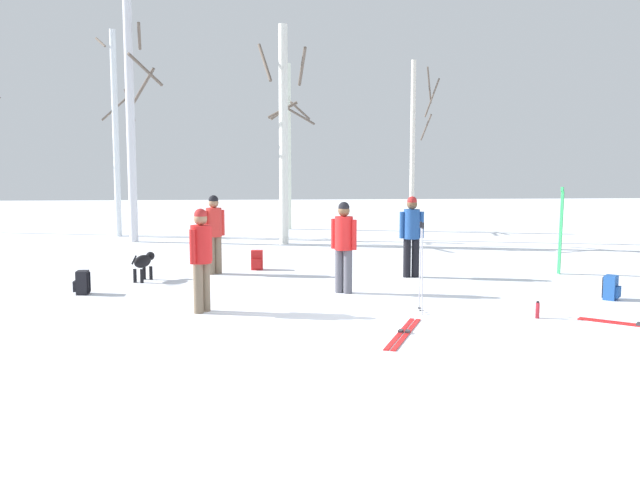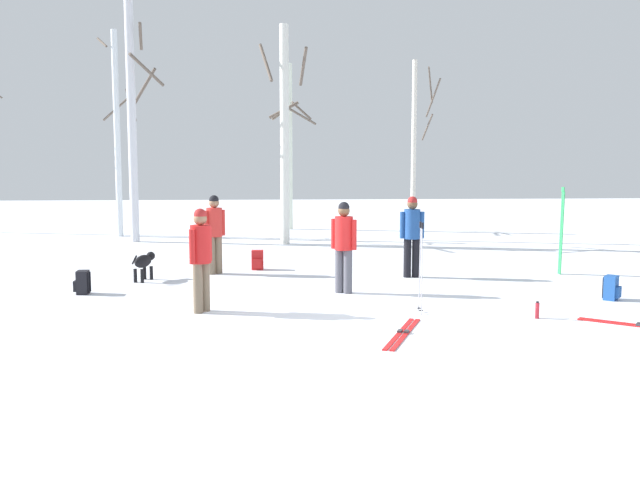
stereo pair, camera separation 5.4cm
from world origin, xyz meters
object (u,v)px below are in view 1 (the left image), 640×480
dog (144,262)px  birch_tree_5 (414,147)px  ski_pair_lying_0 (404,333)px  birch_tree_1 (116,132)px  backpack_2 (257,260)px  birch_tree_2 (131,117)px  water_bottle_0 (538,310)px  person_1 (214,229)px  person_3 (201,253)px  person_0 (344,241)px  ski_poles_0 (421,265)px  ski_pair_planted_0 (561,231)px  backpack_0 (82,283)px  person_2 (412,231)px  birch_tree_3 (284,132)px  backpack_1 (611,288)px  birch_tree_4 (288,145)px

dog → birch_tree_5: bearing=44.0°
ski_pair_lying_0 → birch_tree_1: (-6.79, 13.01, 3.27)m
backpack_2 → birch_tree_1: (-4.53, 6.97, 3.07)m
dog → birch_tree_2: birch_tree_2 is taller
backpack_2 → birch_tree_5: birch_tree_5 is taller
ski_pair_lying_0 → water_bottle_0: (2.30, 0.87, 0.12)m
person_1 → water_bottle_0: bearing=-40.3°
ski_pair_lying_0 → birch_tree_5: size_ratio=0.35×
person_3 → ski_pair_lying_0: person_3 is taller
person_0 → birch_tree_2: (-5.44, 8.36, 2.69)m
person_0 → ski_poles_0: (1.09, -1.83, -0.18)m
ski_pair_planted_0 → backpack_0: bearing=-170.3°
person_2 → birch_tree_3: bearing=113.8°
person_0 → person_2: (1.60, 1.67, 0.00)m
backpack_1 → person_0: bearing=168.8°
person_0 → birch_tree_2: size_ratio=0.24×
dog → backpack_1: (8.70, -2.50, -0.17)m
water_bottle_0 → ski_pair_planted_0: bearing=64.1°
person_0 → birch_tree_2: 10.33m
backpack_1 → birch_tree_1: (-10.94, 10.78, 3.07)m
dog → backpack_0: (-0.89, -1.38, -0.17)m
ski_poles_0 → birch_tree_1: (-7.31, 11.68, 2.48)m
person_2 → birch_tree_1: birch_tree_1 is taller
water_bottle_0 → birch_tree_3: size_ratio=0.04×
water_bottle_0 → backpack_0: bearing=162.2°
backpack_1 → birch_tree_1: birch_tree_1 is taller
person_0 → ski_pair_planted_0: size_ratio=0.91×
backpack_0 → backpack_2: size_ratio=1.00×
dog → backpack_1: bearing=-16.0°
person_0 → dog: size_ratio=1.98×
ski_pair_lying_0 → birch_tree_2: 13.50m
person_2 → birch_tree_3: birch_tree_3 is taller
backpack_1 → birch_tree_1: bearing=135.4°
birch_tree_5 → person_1: bearing=-133.1°
birch_tree_2 → birch_tree_3: bearing=-9.8°
backpack_2 → birch_tree_5: (4.57, 5.31, 2.58)m
birch_tree_3 → ski_poles_0: bearing=-77.4°
backpack_0 → birch_tree_2: (-0.57, 8.17, 3.45)m
person_2 → ski_poles_0: 3.55m
birch_tree_3 → birch_tree_1: bearing=156.5°
ski_pair_lying_0 → birch_tree_4: (-1.37, 14.90, 2.90)m
birch_tree_2 → backpack_1: bearing=-42.4°
person_1 → birch_tree_5: birch_tree_5 is taller
birch_tree_3 → backpack_2: bearing=-98.2°
backpack_0 → birch_tree_3: (3.86, 7.40, 3.02)m
backpack_1 → birch_tree_5: size_ratio=0.08×
person_1 → birch_tree_1: bearing=115.8°
ski_pair_lying_0 → birch_tree_4: birch_tree_4 is taller
ski_pair_planted_0 → backpack_2: ski_pair_planted_0 is taller
person_2 → birch_tree_2: bearing=136.5°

